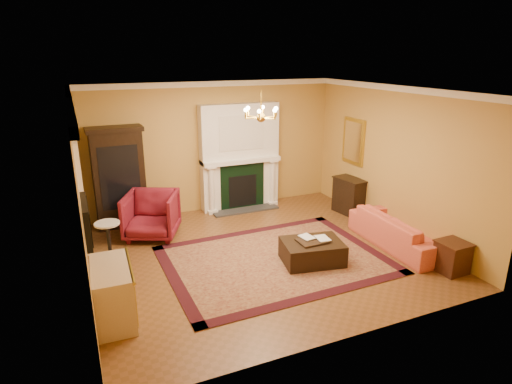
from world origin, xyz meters
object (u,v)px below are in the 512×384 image
coral_sofa (399,225)px  end_table (452,258)px  leather_ottoman (312,252)px  china_cabinet (119,180)px  commode (113,293)px  pedestal_table (109,240)px  console_table (349,196)px  wingback_armchair (151,213)px

coral_sofa → end_table: bearing=-173.0°
end_table → leather_ottoman: size_ratio=0.50×
china_cabinet → commode: 3.65m
pedestal_table → leather_ottoman: pedestal_table is taller
end_table → console_table: size_ratio=0.65×
china_cabinet → commode: bearing=-100.5°
china_cabinet → end_table: bearing=-43.8°
commode → console_table: same height
commode → wingback_armchair: bearing=71.0°
console_table → leather_ottoman: 2.79m
wingback_armchair → leather_ottoman: 3.34m
pedestal_table → china_cabinet: bearing=76.4°
wingback_armchair → end_table: wingback_armchair is taller
end_table → leather_ottoman: (-2.02, 1.24, -0.05)m
wingback_armchair → console_table: bearing=18.9°
pedestal_table → end_table: 5.96m
china_cabinet → wingback_armchair: size_ratio=2.01×
commode → coral_sofa: coral_sofa is taller
wingback_armchair → pedestal_table: bearing=-111.3°
pedestal_table → commode: size_ratio=0.72×
china_cabinet → end_table: (4.91, -4.43, -0.77)m
end_table → leather_ottoman: end_table is taller
china_cabinet → wingback_armchair: china_cabinet is taller
pedestal_table → commode: 1.79m
leather_ottoman → console_table: bearing=52.4°
commode → leather_ottoman: size_ratio=1.04×
pedestal_table → end_table: bearing=-26.4°
pedestal_table → coral_sofa: (5.22, -1.46, -0.03)m
pedestal_table → console_table: (5.40, 0.44, -0.05)m
end_table → pedestal_table: bearing=153.6°
coral_sofa → leather_ottoman: size_ratio=2.06×
wingback_armchair → end_table: (4.43, -3.54, -0.25)m
pedestal_table → leather_ottoman: size_ratio=0.74×
china_cabinet → pedestal_table: size_ratio=2.65×
pedestal_table → console_table: console_table is taller
china_cabinet → wingback_armchair: 1.14m
commode → console_table: bearing=23.9°
coral_sofa → wingback_armchair: bearing=63.0°
pedestal_table → coral_sofa: 5.42m
coral_sofa → leather_ottoman: coral_sofa is taller
wingback_armchair → commode: wingback_armchair is taller
wingback_armchair → commode: (-1.02, -2.67, -0.11)m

